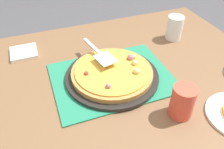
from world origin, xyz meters
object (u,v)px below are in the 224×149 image
at_px(pizza_pan, 112,76).
at_px(napkin_stack, 24,53).
at_px(cup_near, 182,102).
at_px(pizza_server, 99,53).
at_px(cup_far, 175,28).
at_px(pizza, 112,72).

relative_size(pizza_pan, napkin_stack, 3.17).
height_order(cup_near, pizza_server, cup_near).
height_order(pizza_pan, cup_far, cup_far).
relative_size(cup_near, napkin_stack, 1.00).
bearing_deg(cup_near, napkin_stack, 130.06).
xyz_separation_m(pizza_pan, pizza_server, (-0.02, 0.10, 0.06)).
distance_m(pizza, pizza_server, 0.10).
relative_size(cup_far, pizza_server, 0.51).
xyz_separation_m(pizza_pan, napkin_stack, (-0.33, 0.31, -0.01)).
height_order(pizza_pan, pizza, pizza).
xyz_separation_m(pizza_pan, cup_far, (0.41, 0.19, 0.05)).
relative_size(pizza, cup_near, 2.75).
xyz_separation_m(pizza, napkin_stack, (-0.33, 0.31, -0.03)).
distance_m(cup_near, pizza_server, 0.40).
distance_m(pizza_pan, cup_near, 0.31).
bearing_deg(cup_near, pizza_pan, 120.48).
bearing_deg(cup_far, pizza_server, -167.50).
bearing_deg(napkin_stack, cup_far, -9.27).
bearing_deg(pizza_server, cup_near, -63.99).
relative_size(pizza, cup_far, 2.75).
bearing_deg(pizza_server, pizza, -76.81).
distance_m(pizza_pan, pizza_server, 0.11).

